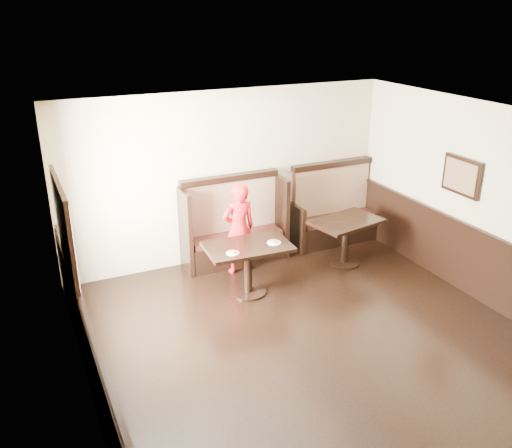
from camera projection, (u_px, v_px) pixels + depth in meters
ground at (342, 370)px, 6.37m from camera, size 7.00×7.00×0.00m
room_shell at (310, 315)px, 6.24m from camera, size 7.00×7.00×7.00m
booth_main at (233, 231)px, 8.95m from camera, size 1.75×0.72×1.45m
booth_neighbor at (334, 215)px, 9.72m from camera, size 1.65×0.72×1.45m
table_main at (248, 257)px, 7.86m from camera, size 1.27×0.84×0.78m
table_neighbor at (346, 231)px, 8.80m from camera, size 1.23×0.93×0.77m
child at (239, 229)px, 8.47m from camera, size 0.54×0.36×1.48m
pizza_plate_left at (233, 253)px, 7.53m from camera, size 0.18×0.18×0.03m
pizza_plate_right at (274, 242)px, 7.86m from camera, size 0.20×0.20×0.04m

